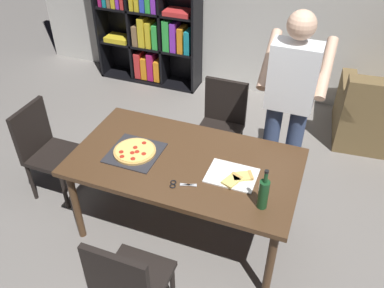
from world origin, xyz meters
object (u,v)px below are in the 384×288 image
object	(u,v)px
dining_table	(185,167)
pepperoni_pizza_on_tray	(135,152)
chair_far_side	(222,120)
kitchen_scissors	(179,184)
bookshelf	(148,10)
chair_left_end	(45,146)
person_serving_pizza	(289,100)
chair_near_camera	(128,282)
wine_bottle	(263,193)

from	to	relation	value
dining_table	pepperoni_pizza_on_tray	size ratio (longest dim) A/B	4.45
chair_far_side	kitchen_scissors	size ratio (longest dim) A/B	4.53
bookshelf	chair_left_end	bearing A→B (deg)	-87.65
person_serving_pizza	pepperoni_pizza_on_tray	size ratio (longest dim) A/B	4.46
pepperoni_pizza_on_tray	chair_near_camera	bearing A→B (deg)	-66.33
dining_table	wine_bottle	bearing A→B (deg)	-22.10
bookshelf	person_serving_pizza	world-z (taller)	bookshelf
chair_far_side	person_serving_pizza	bearing A→B (deg)	-19.29
person_serving_pizza	kitchen_scissors	size ratio (longest dim) A/B	8.81
dining_table	kitchen_scissors	world-z (taller)	kitchen_scissors
dining_table	pepperoni_pizza_on_tray	distance (m)	0.41
dining_table	pepperoni_pizza_on_tray	xyz separation A→B (m)	(-0.40, -0.06, 0.08)
wine_bottle	kitchen_scissors	world-z (taller)	wine_bottle
chair_near_camera	pepperoni_pizza_on_tray	world-z (taller)	chair_near_camera
wine_bottle	chair_left_end	bearing A→B (deg)	172.44
chair_far_side	chair_left_end	xyz separation A→B (m)	(-1.36, -0.97, 0.00)
chair_left_end	person_serving_pizza	bearing A→B (deg)	20.66
dining_table	person_serving_pizza	xyz separation A→B (m)	(0.63, 0.75, 0.32)
person_serving_pizza	pepperoni_pizza_on_tray	world-z (taller)	person_serving_pizza
pepperoni_pizza_on_tray	wine_bottle	xyz separation A→B (m)	(1.06, -0.21, 0.10)
dining_table	bookshelf	distance (m)	2.80
chair_near_camera	bookshelf	world-z (taller)	bookshelf
kitchen_scissors	pepperoni_pizza_on_tray	bearing A→B (deg)	154.92
chair_left_end	pepperoni_pizza_on_tray	world-z (taller)	chair_left_end
wine_bottle	chair_far_side	bearing A→B (deg)	118.05
person_serving_pizza	wine_bottle	world-z (taller)	person_serving_pizza
chair_near_camera	pepperoni_pizza_on_tray	bearing A→B (deg)	113.67
dining_table	chair_left_end	world-z (taller)	chair_left_end
chair_far_side	kitchen_scissors	xyz separation A→B (m)	(0.06, -1.24, 0.24)
person_serving_pizza	pepperoni_pizza_on_tray	bearing A→B (deg)	-141.82
chair_near_camera	chair_left_end	distance (m)	1.67
chair_near_camera	kitchen_scissors	size ratio (longest dim) A/B	4.53
dining_table	person_serving_pizza	world-z (taller)	person_serving_pizza
pepperoni_pizza_on_tray	kitchen_scissors	xyz separation A→B (m)	(0.46, -0.21, -0.01)
chair_near_camera	dining_table	bearing A→B (deg)	90.00
person_serving_pizza	wine_bottle	xyz separation A→B (m)	(0.03, -1.02, -0.13)
bookshelf	wine_bottle	world-z (taller)	bookshelf
chair_far_side	chair_left_end	bearing A→B (deg)	-144.48
chair_far_side	bookshelf	distance (m)	2.08
chair_left_end	pepperoni_pizza_on_tray	distance (m)	0.99
pepperoni_pizza_on_tray	kitchen_scissors	size ratio (longest dim) A/B	1.97
chair_far_side	kitchen_scissors	world-z (taller)	chair_far_side
kitchen_scissors	dining_table	bearing A→B (deg)	102.25
pepperoni_pizza_on_tray	kitchen_scissors	distance (m)	0.51
chair_left_end	wine_bottle	xyz separation A→B (m)	(2.02, -0.27, 0.36)
bookshelf	pepperoni_pizza_on_tray	size ratio (longest dim) A/B	4.97
bookshelf	kitchen_scissors	xyz separation A→B (m)	(1.52, -2.65, -0.22)
chair_near_camera	kitchen_scissors	xyz separation A→B (m)	(0.06, 0.70, 0.24)
wine_bottle	chair_near_camera	bearing A→B (deg)	-133.21
chair_far_side	bookshelf	world-z (taller)	bookshelf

